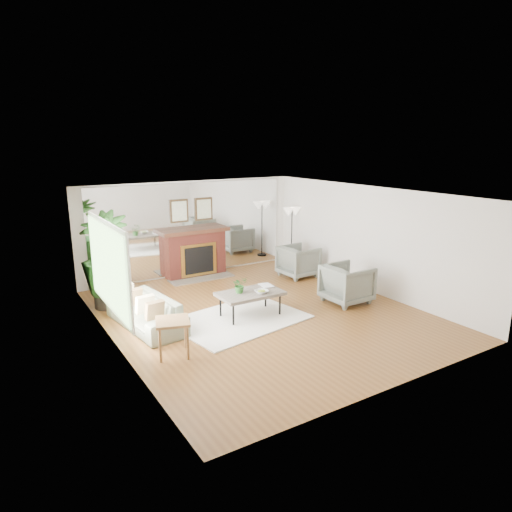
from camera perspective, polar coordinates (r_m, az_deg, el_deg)
ground at (r=9.60m, az=0.73°, el=-7.20°), size 7.00×7.00×0.00m
wall_left at (r=8.07m, az=-17.47°, el=-2.67°), size 0.02×7.00×2.50m
wall_right at (r=11.08m, az=13.91°, el=2.04°), size 0.02×7.00×2.50m
wall_back at (r=12.24m, az=-8.09°, el=3.44°), size 6.00×0.02×2.50m
mirror_panel at (r=12.22m, az=-8.05°, el=3.42°), size 5.40×0.04×2.40m
window_panel at (r=8.42m, az=-18.02°, el=-1.31°), size 0.04×2.40×1.50m
fireplace at (r=12.15m, az=-7.55°, el=0.53°), size 1.85×0.83×2.05m
area_rug at (r=9.27m, az=-2.17°, el=-7.92°), size 2.80×2.21×0.03m
coffee_table at (r=9.29m, az=-0.72°, el=-4.80°), size 1.31×0.77×0.52m
sofa at (r=9.10m, az=-13.63°, el=-6.85°), size 1.04×2.10×0.59m
armchair_back at (r=12.12m, az=5.33°, el=-0.64°), size 0.95×0.92×0.83m
armchair_front at (r=10.32m, az=11.31°, el=-3.41°), size 0.94×0.92×0.86m
side_table at (r=7.76m, az=-10.38°, el=-8.58°), size 0.70×0.70×0.63m
potted_ficus at (r=10.17m, az=-18.32°, el=-0.14°), size 1.22×1.22×2.08m
floor_lamp at (r=12.83m, az=4.52°, el=4.95°), size 0.55×0.31×1.70m
tabletop_plant at (r=9.20m, az=-2.06°, el=-3.63°), size 0.33×0.29×0.33m
fruit_bowl at (r=9.20m, az=0.67°, el=-4.48°), size 0.28×0.28×0.07m
book at (r=9.60m, az=0.64°, el=-3.80°), size 0.27×0.35×0.02m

